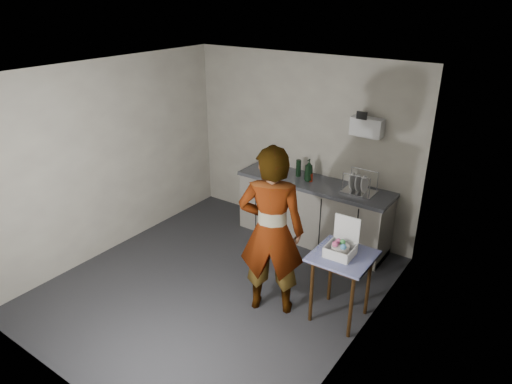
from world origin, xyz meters
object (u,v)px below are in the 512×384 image
Objects in this scene: kitchen_counter at (313,213)px; bakery_box at (341,247)px; dish_rack at (359,188)px; standing_man at (271,232)px; side_table at (342,263)px; paper_towel at (268,164)px; soap_bottle at (309,170)px; dark_bottle at (298,168)px; soda_can at (311,177)px.

kitchen_counter is 5.63× the size of bakery_box.
bakery_box is (0.42, -1.41, -0.08)m from dish_rack.
standing_man reaches higher than bakery_box.
kitchen_counter is 2.77× the size of side_table.
dish_rack is (-0.45, 1.40, 0.27)m from side_table.
paper_towel is 2.25m from bakery_box.
soap_bottle reaches higher than bakery_box.
dish_rack is at bearing 104.27° from bakery_box.
paper_towel is 0.66× the size of bakery_box.
soap_bottle is 0.22m from dark_bottle.
dish_rack is (0.28, 1.68, -0.01)m from standing_man.
dark_bottle is at bearing 177.58° from dish_rack.
side_table is 1.85m from soap_bottle.
side_table is 6.89× the size of soda_can.
soda_can is (-1.16, 1.37, 0.26)m from side_table.
dark_bottle is at bearing 133.71° from side_table.
soap_bottle reaches higher than soda_can.
soda_can is 0.48× the size of dark_bottle.
kitchen_counter is at bearing -178.47° from dish_rack.
side_table is 3.10× the size of paper_towel.
kitchen_counter is 8.59× the size of paper_towel.
dish_rack is at bearing 1.53° from kitchen_counter.
soap_bottle is at bearing -179.27° from soda_can.
paper_towel reaches higher than dark_bottle.
dark_bottle is (-0.24, 0.07, 0.06)m from soda_can.
standing_man is at bearing -77.31° from kitchen_counter.
side_table is at bearing -51.45° from kitchen_counter.
paper_towel is (-0.65, -0.04, -0.04)m from soap_bottle.
side_table is 2.03m from dark_bottle.
soda_can is at bearing 127.11° from bakery_box.
soap_bottle reaches higher than paper_towel.
soda_can is 0.71m from dish_rack.
standing_man is at bearing -68.70° from dark_bottle.
paper_towel reaches higher than side_table.
standing_man is at bearing -55.23° from paper_towel.
standing_man is at bearing -74.28° from soap_bottle.
kitchen_counter is 1.82m from bakery_box.
dark_bottle is (-0.67, 1.72, 0.05)m from standing_man.
soap_bottle is 1.30× the size of dark_bottle.
paper_towel reaches higher than kitchen_counter.
standing_man is 1.70m from dish_rack.
side_table is at bearing -49.76° from soda_can.
bakery_box reaches higher than kitchen_counter.
side_table is 2.04× the size of bakery_box.
dish_rack is at bearing 2.58° from soap_bottle.
dark_bottle reaches higher than soda_can.
standing_man is 7.54× the size of paper_towel.
soap_bottle is at bearing -19.59° from dark_bottle.
soda_can is 0.69m from paper_towel.
soda_can is 0.45× the size of paper_towel.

